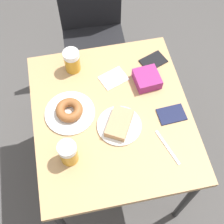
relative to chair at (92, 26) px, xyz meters
The scene contains 12 objects.
ground_plane 0.95m from the chair, 92.12° to the right, with size 8.00×8.00×0.00m, color #474442.
table 0.79m from the chair, 92.12° to the right, with size 0.73×0.83×0.74m.
chair is the anchor object (origin of this frame).
plate_with_cake 0.87m from the chair, 90.60° to the right, with size 0.20×0.20×0.05m.
plate_with_donut 0.80m from the chair, 106.68° to the right, with size 0.23×0.23×0.05m.
beer_mug_left 0.57m from the chair, 109.42° to the right, with size 0.08×0.08×0.12m.
beer_mug_center 1.02m from the chair, 104.66° to the right, with size 0.08×0.08×0.12m.
napkin_folded 0.62m from the chair, 88.15° to the right, with size 0.15×0.14×0.00m.
fork 1.03m from the chair, 79.87° to the right, with size 0.07×0.18×0.00m.
passport_near_edge 0.90m from the chair, 73.85° to the right, with size 0.13×0.10×0.01m.
passport_far_edge 0.61m from the chair, 64.89° to the right, with size 0.15×0.13×0.01m.
blue_pouch 0.70m from the chair, 74.54° to the right, with size 0.13×0.13×0.05m.
Camera 1 is at (-0.14, -0.69, 2.01)m, focal length 50.00 mm.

